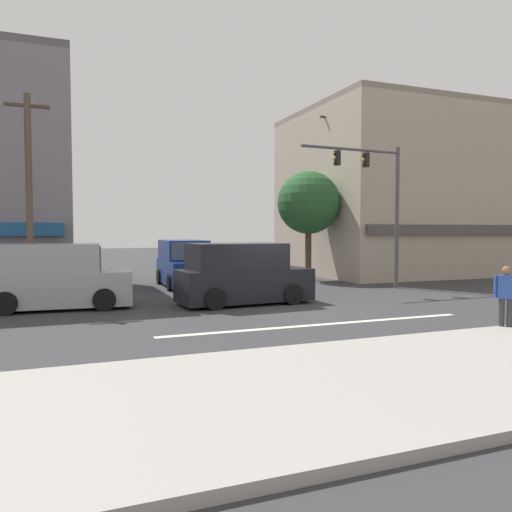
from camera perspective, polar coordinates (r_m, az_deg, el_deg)
ground_plane at (r=16.83m, az=1.64°, el=-5.79°), size 120.00×120.00×0.00m
lane_marking_stripe at (r=13.73m, az=7.43°, el=-7.78°), size 9.00×0.24×0.01m
sidewalk_curb at (r=9.75m, az=22.11°, el=-11.94°), size 40.00×5.00×0.16m
building_right_corner at (r=31.68m, az=15.53°, el=6.87°), size 11.49×10.40×9.60m
street_tree at (r=25.73m, az=6.02°, el=6.05°), size 3.21×3.21×5.59m
utility_pole_near_left at (r=18.45m, az=-24.49°, el=6.22°), size 1.40×0.22×7.10m
utility_pole_far_right at (r=27.38m, az=8.61°, el=7.28°), size 1.40×0.22×8.99m
traffic_light_mast at (r=22.34m, az=13.89°, el=7.01°), size 4.89×0.34×6.20m
van_crossing_rightbound at (r=23.04m, az=-8.23°, el=-0.96°), size 2.15×4.65×2.11m
van_parked_curbside at (r=17.30m, az=-1.60°, el=-2.20°), size 4.70×2.24×2.11m
van_crossing_leftbound at (r=17.46m, az=-22.00°, el=-2.36°), size 4.72×2.30×2.11m
pedestrian_foreground_with_bag at (r=13.88m, az=26.77°, el=-3.99°), size 0.50×0.65×1.67m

